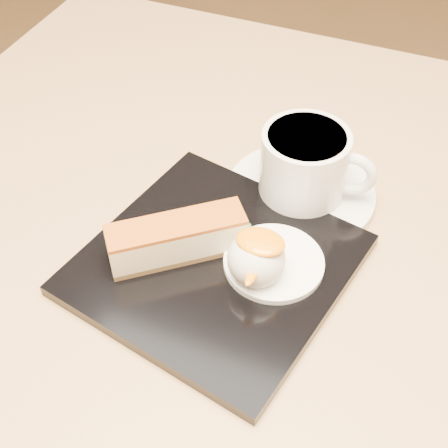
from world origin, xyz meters
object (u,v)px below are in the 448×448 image
at_px(saucer, 300,194).
at_px(coffee_cup, 306,163).
at_px(dessert_plate, 216,265).
at_px(ice_cream_scoop, 256,259).
at_px(table, 226,331).
at_px(cheesecake, 177,238).

bearing_deg(saucer, coffee_cup, 3.97).
distance_m(dessert_plate, ice_cream_scoop, 0.05).
distance_m(table, cheesecake, 0.19).
relative_size(table, saucer, 5.33).
xyz_separation_m(dessert_plate, ice_cream_scoop, (0.04, -0.00, 0.03)).
bearing_deg(table, ice_cream_scoop, -43.48).
height_order(dessert_plate, cheesecake, cheesecake).
relative_size(table, coffee_cup, 7.03).
xyz_separation_m(table, ice_cream_scoop, (0.04, -0.04, 0.19)).
distance_m(saucer, coffee_cup, 0.04).
height_order(ice_cream_scoop, coffee_cup, coffee_cup).
height_order(table, saucer, saucer).
bearing_deg(dessert_plate, ice_cream_scoop, -7.13).
xyz_separation_m(ice_cream_scoop, coffee_cup, (0.01, 0.12, 0.01)).
height_order(dessert_plate, coffee_cup, coffee_cup).
xyz_separation_m(dessert_plate, coffee_cup, (0.05, 0.12, 0.04)).
bearing_deg(cheesecake, table, 14.90).
bearing_deg(saucer, cheesecake, -122.02).
distance_m(cheesecake, saucer, 0.15).
xyz_separation_m(table, saucer, (0.05, 0.08, 0.16)).
bearing_deg(dessert_plate, coffee_cup, 69.38).
distance_m(dessert_plate, saucer, 0.13).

